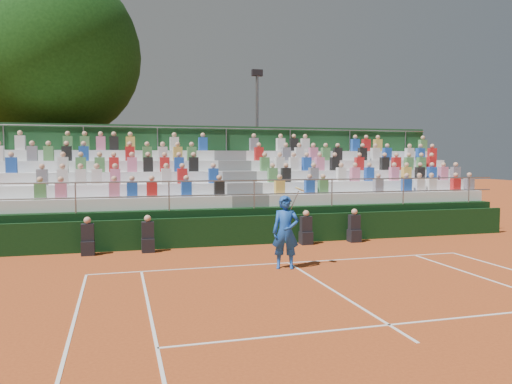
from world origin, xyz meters
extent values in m
plane|color=#B0491D|center=(0.00, 0.00, 0.00)|extent=(90.00, 90.00, 0.00)
cube|color=white|center=(0.00, 0.00, 0.01)|extent=(11.00, 0.06, 0.01)
cube|color=white|center=(0.00, -3.20, 0.01)|extent=(0.06, 6.40, 0.01)
cube|color=white|center=(0.00, -5.49, 0.01)|extent=(8.22, 0.06, 0.01)
cube|color=black|center=(0.00, 3.20, 0.50)|extent=(20.00, 0.15, 1.00)
cube|color=black|center=(-5.60, 2.75, 0.22)|extent=(0.40, 0.40, 0.44)
cube|color=black|center=(-5.60, 2.75, 0.70)|extent=(0.38, 0.25, 0.55)
sphere|color=tan|center=(-5.60, 2.75, 1.08)|extent=(0.22, 0.22, 0.22)
cube|color=black|center=(-3.78, 2.75, 0.22)|extent=(0.40, 0.40, 0.44)
cube|color=black|center=(-3.78, 2.75, 0.70)|extent=(0.38, 0.25, 0.55)
sphere|color=tan|center=(-3.78, 2.75, 1.08)|extent=(0.22, 0.22, 0.22)
cube|color=black|center=(1.59, 2.75, 0.22)|extent=(0.40, 0.40, 0.44)
cube|color=black|center=(1.59, 2.75, 0.70)|extent=(0.38, 0.25, 0.55)
sphere|color=tan|center=(1.59, 2.75, 1.08)|extent=(0.22, 0.22, 0.22)
cube|color=black|center=(3.43, 2.75, 0.22)|extent=(0.40, 0.40, 0.44)
cube|color=black|center=(3.43, 2.75, 0.70)|extent=(0.38, 0.25, 0.55)
sphere|color=tan|center=(3.43, 2.75, 1.08)|extent=(0.22, 0.22, 0.22)
cube|color=black|center=(0.00, 6.30, 0.60)|extent=(20.00, 5.20, 1.20)
cube|color=white|center=(-5.35, 4.62, 1.41)|extent=(9.30, 0.85, 0.42)
cube|color=white|center=(5.35, 4.62, 1.41)|extent=(9.30, 0.85, 0.42)
cube|color=slate|center=(0.00, 4.62, 1.41)|extent=(1.40, 0.85, 0.42)
cube|color=white|center=(-5.35, 5.47, 1.83)|extent=(9.30, 0.85, 0.42)
cube|color=white|center=(5.35, 5.47, 1.83)|extent=(9.30, 0.85, 0.42)
cube|color=slate|center=(0.00, 5.47, 1.83)|extent=(1.40, 0.85, 0.42)
cube|color=white|center=(-5.35, 6.33, 2.25)|extent=(9.30, 0.85, 0.42)
cube|color=white|center=(5.35, 6.33, 2.25)|extent=(9.30, 0.85, 0.42)
cube|color=slate|center=(0.00, 6.33, 2.25)|extent=(1.40, 0.85, 0.42)
cube|color=white|center=(-5.35, 7.17, 2.67)|extent=(9.30, 0.85, 0.42)
cube|color=white|center=(5.35, 7.17, 2.67)|extent=(9.30, 0.85, 0.42)
cube|color=slate|center=(0.00, 7.17, 2.67)|extent=(1.40, 0.85, 0.42)
cube|color=white|center=(-5.35, 8.03, 3.09)|extent=(9.30, 0.85, 0.42)
cube|color=white|center=(5.35, 8.03, 3.09)|extent=(9.30, 0.85, 0.42)
cube|color=slate|center=(0.00, 8.03, 3.09)|extent=(1.40, 0.85, 0.42)
cube|color=#194221|center=(0.00, 8.55, 2.20)|extent=(20.00, 0.12, 4.40)
cylinder|color=gray|center=(0.00, 3.75, 2.20)|extent=(20.00, 0.05, 0.05)
cylinder|color=gray|center=(0.00, 8.45, 4.30)|extent=(20.00, 0.05, 0.05)
cube|color=#4C8C4C|center=(-7.15, 4.47, 1.90)|extent=(0.36, 0.24, 0.56)
cube|color=pink|center=(-6.51, 4.47, 1.90)|extent=(0.36, 0.24, 0.56)
cube|color=pink|center=(-4.79, 4.47, 1.90)|extent=(0.36, 0.24, 0.56)
cube|color=#1E4CB2|center=(-4.20, 4.47, 1.90)|extent=(0.36, 0.24, 0.56)
cube|color=red|center=(-3.52, 4.47, 1.90)|extent=(0.36, 0.24, 0.56)
cube|color=#1E4CB2|center=(-2.31, 4.47, 1.90)|extent=(0.36, 0.24, 0.56)
cube|color=black|center=(-1.12, 4.47, 1.90)|extent=(0.36, 0.24, 0.56)
cube|color=slate|center=(-7.20, 5.32, 2.32)|extent=(0.36, 0.24, 0.56)
cube|color=silver|center=(-6.53, 5.32, 2.32)|extent=(0.36, 0.24, 0.56)
cube|color=silver|center=(-5.93, 5.32, 2.32)|extent=(0.36, 0.24, 0.56)
cube|color=silver|center=(-5.39, 5.32, 2.32)|extent=(0.36, 0.24, 0.56)
cube|color=pink|center=(-4.76, 5.32, 2.32)|extent=(0.36, 0.24, 0.56)
cube|color=silver|center=(-2.94, 5.32, 2.32)|extent=(0.36, 0.24, 0.56)
cube|color=red|center=(-2.35, 5.32, 2.32)|extent=(0.36, 0.24, 0.56)
cube|color=#1E4CB2|center=(-1.17, 5.32, 2.32)|extent=(0.36, 0.24, 0.56)
cube|color=#1E4CB2|center=(-8.32, 6.17, 2.74)|extent=(0.36, 0.24, 0.56)
cube|color=silver|center=(-6.59, 6.17, 2.74)|extent=(0.36, 0.24, 0.56)
cube|color=#4C8C4C|center=(-5.97, 6.17, 2.74)|extent=(0.36, 0.24, 0.56)
cube|color=#4C8C4C|center=(-5.31, 6.17, 2.74)|extent=(0.36, 0.24, 0.56)
cube|color=red|center=(-4.80, 6.17, 2.74)|extent=(0.36, 0.24, 0.56)
cube|color=pink|center=(-4.14, 6.17, 2.74)|extent=(0.36, 0.24, 0.56)
cube|color=black|center=(-3.54, 6.17, 2.74)|extent=(0.36, 0.24, 0.56)
cube|color=red|center=(-2.92, 6.17, 2.74)|extent=(0.36, 0.24, 0.56)
cube|color=#1E4CB2|center=(-2.36, 6.17, 2.74)|extent=(0.36, 0.24, 0.56)
cube|color=black|center=(-1.80, 6.17, 2.74)|extent=(0.36, 0.24, 0.56)
cube|color=slate|center=(-7.75, 7.02, 3.16)|extent=(0.36, 0.24, 0.56)
cube|color=#4C8C4C|center=(-7.18, 7.02, 3.16)|extent=(0.36, 0.24, 0.56)
cube|color=black|center=(-6.54, 7.02, 3.16)|extent=(0.36, 0.24, 0.56)
cube|color=#1E4CB2|center=(-5.92, 7.02, 3.16)|extent=(0.36, 0.24, 0.56)
cube|color=red|center=(-4.19, 7.02, 3.16)|extent=(0.36, 0.24, 0.56)
cube|color=#4C8C4C|center=(-3.52, 7.02, 3.16)|extent=(0.36, 0.24, 0.56)
cube|color=silver|center=(-2.91, 7.02, 3.16)|extent=(0.36, 0.24, 0.56)
cube|color=gold|center=(-2.32, 7.02, 3.16)|extent=(0.36, 0.24, 0.56)
cube|color=#4C8C4C|center=(-1.75, 7.02, 3.16)|extent=(0.36, 0.24, 0.56)
cube|color=silver|center=(-8.30, 7.88, 3.58)|extent=(0.36, 0.24, 0.56)
cube|color=#4C8C4C|center=(-6.56, 7.88, 3.58)|extent=(0.36, 0.24, 0.56)
cube|color=#4C8C4C|center=(-5.92, 7.88, 3.58)|extent=(0.36, 0.24, 0.56)
cube|color=pink|center=(-5.31, 7.88, 3.58)|extent=(0.36, 0.24, 0.56)
cube|color=black|center=(-4.80, 7.88, 3.58)|extent=(0.36, 0.24, 0.56)
cube|color=gold|center=(-4.15, 7.88, 3.58)|extent=(0.36, 0.24, 0.56)
cube|color=silver|center=(-2.35, 7.88, 3.58)|extent=(0.36, 0.24, 0.56)
cube|color=#1E4CB2|center=(-1.14, 7.88, 3.58)|extent=(0.36, 0.24, 0.56)
cube|color=gold|center=(1.19, 4.47, 1.90)|extent=(0.36, 0.24, 0.56)
cube|color=#1E4CB2|center=(2.39, 4.47, 1.90)|extent=(0.36, 0.24, 0.56)
cube|color=#4C8C4C|center=(2.95, 4.47, 1.90)|extent=(0.36, 0.24, 0.56)
cube|color=slate|center=(5.32, 4.47, 1.90)|extent=(0.36, 0.24, 0.56)
cube|color=#1E4CB2|center=(6.60, 4.47, 1.90)|extent=(0.36, 0.24, 0.56)
cube|color=silver|center=(7.19, 4.47, 1.90)|extent=(0.36, 0.24, 0.56)
cube|color=silver|center=(7.75, 4.47, 1.90)|extent=(0.36, 0.24, 0.56)
cube|color=red|center=(8.91, 4.47, 1.90)|extent=(0.36, 0.24, 0.56)
cube|color=slate|center=(9.58, 4.47, 1.90)|extent=(0.36, 0.24, 0.56)
cube|color=#4C8C4C|center=(1.18, 5.32, 2.32)|extent=(0.36, 0.24, 0.56)
cube|color=black|center=(1.73, 5.32, 2.32)|extent=(0.36, 0.24, 0.56)
cube|color=slate|center=(2.90, 5.32, 2.32)|extent=(0.36, 0.24, 0.56)
cube|color=silver|center=(4.11, 5.32, 2.32)|extent=(0.36, 0.24, 0.56)
cube|color=pink|center=(4.72, 5.32, 2.32)|extent=(0.36, 0.24, 0.56)
cube|color=#1E4CB2|center=(5.37, 5.32, 2.32)|extent=(0.36, 0.24, 0.56)
cube|color=pink|center=(6.53, 5.32, 2.32)|extent=(0.36, 0.24, 0.56)
cube|color=gold|center=(7.12, 5.32, 2.32)|extent=(0.36, 0.24, 0.56)
cube|color=black|center=(7.77, 5.32, 2.32)|extent=(0.36, 0.24, 0.56)
cube|color=#1E4CB2|center=(8.36, 5.32, 2.32)|extent=(0.36, 0.24, 0.56)
cube|color=pink|center=(8.92, 5.32, 2.32)|extent=(0.36, 0.24, 0.56)
cube|color=slate|center=(9.55, 5.32, 2.32)|extent=(0.36, 0.24, 0.56)
cube|color=#4C8C4C|center=(1.11, 6.17, 2.74)|extent=(0.36, 0.24, 0.56)
cube|color=silver|center=(1.75, 6.17, 2.74)|extent=(0.36, 0.24, 0.56)
cube|color=silver|center=(2.36, 6.17, 2.74)|extent=(0.36, 0.24, 0.56)
cube|color=#1E4CB2|center=(2.93, 6.17, 2.74)|extent=(0.36, 0.24, 0.56)
cube|color=pink|center=(3.51, 6.17, 2.74)|extent=(0.36, 0.24, 0.56)
cube|color=black|center=(4.20, 6.17, 2.74)|extent=(0.36, 0.24, 0.56)
cube|color=red|center=(5.35, 6.17, 2.74)|extent=(0.36, 0.24, 0.56)
cube|color=black|center=(6.56, 6.17, 2.74)|extent=(0.36, 0.24, 0.56)
cube|color=red|center=(7.14, 6.17, 2.74)|extent=(0.36, 0.24, 0.56)
cube|color=#4C8C4C|center=(7.76, 6.17, 2.74)|extent=(0.36, 0.24, 0.56)
cube|color=#4C8C4C|center=(8.39, 6.17, 2.74)|extent=(0.36, 0.24, 0.56)
cube|color=red|center=(8.91, 6.17, 2.74)|extent=(0.36, 0.24, 0.56)
cube|color=red|center=(1.10, 7.02, 3.16)|extent=(0.36, 0.24, 0.56)
cube|color=slate|center=(2.31, 7.02, 3.16)|extent=(0.36, 0.24, 0.56)
cube|color=silver|center=(2.91, 7.02, 3.16)|extent=(0.36, 0.24, 0.56)
cube|color=pink|center=(3.57, 7.02, 3.16)|extent=(0.36, 0.24, 0.56)
cube|color=#4C8C4C|center=(4.15, 7.02, 3.16)|extent=(0.36, 0.24, 0.56)
cube|color=black|center=(4.72, 7.02, 3.16)|extent=(0.36, 0.24, 0.56)
cube|color=black|center=(5.93, 7.02, 3.16)|extent=(0.36, 0.24, 0.56)
cube|color=silver|center=(6.57, 7.02, 3.16)|extent=(0.36, 0.24, 0.56)
cube|color=#1E4CB2|center=(7.17, 7.02, 3.16)|extent=(0.36, 0.24, 0.56)
cube|color=silver|center=(8.33, 7.02, 3.16)|extent=(0.36, 0.24, 0.56)
cube|color=#1E4CB2|center=(8.90, 7.02, 3.16)|extent=(0.36, 0.24, 0.56)
cube|color=red|center=(9.53, 7.02, 3.16)|extent=(0.36, 0.24, 0.56)
cube|color=slate|center=(1.11, 7.88, 3.58)|extent=(0.36, 0.24, 0.56)
cube|color=silver|center=(2.35, 7.88, 3.58)|extent=(0.36, 0.24, 0.56)
cube|color=black|center=(2.97, 7.88, 3.58)|extent=(0.36, 0.24, 0.56)
cube|color=silver|center=(3.51, 7.88, 3.58)|extent=(0.36, 0.24, 0.56)
cube|color=#1E4CB2|center=(6.00, 7.88, 3.58)|extent=(0.36, 0.24, 0.56)
cube|color=red|center=(6.56, 7.88, 3.58)|extent=(0.36, 0.24, 0.56)
cube|color=gold|center=(7.17, 7.88, 3.58)|extent=(0.36, 0.24, 0.56)
cube|color=#4C8C4C|center=(9.59, 7.88, 3.58)|extent=(0.36, 0.24, 0.56)
imported|color=#1649AB|center=(-0.31, -0.62, 0.99)|extent=(0.84, 0.69, 1.98)
cylinder|color=gray|center=(-0.06, -0.62, 1.85)|extent=(0.26, 0.03, 0.51)
cylinder|color=#E5D866|center=(0.09, -0.62, 2.15)|extent=(0.26, 0.28, 0.14)
cylinder|color=#372214|center=(-7.57, 12.12, 2.28)|extent=(0.50, 0.50, 4.56)
sphere|color=#0F330E|center=(-7.57, 12.12, 7.85)|extent=(8.21, 8.21, 8.21)
cylinder|color=gray|center=(2.81, 13.42, 3.74)|extent=(0.16, 0.16, 7.47)
cube|color=black|center=(2.81, 13.42, 7.65)|extent=(0.60, 0.25, 0.35)
camera|label=1|loc=(-4.65, -13.31, 3.02)|focal=35.00mm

